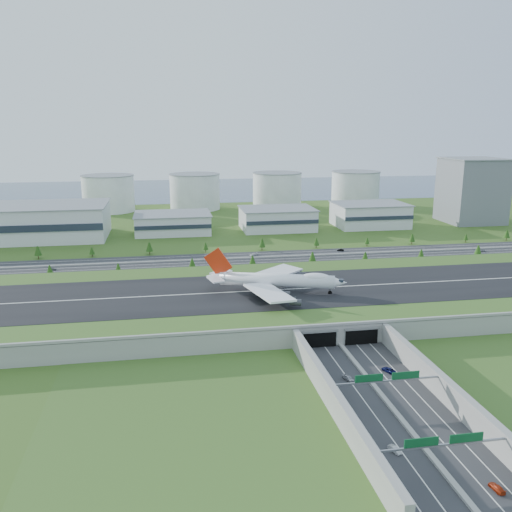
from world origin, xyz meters
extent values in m
plane|color=#315019|center=(0.00, 0.00, 0.00)|extent=(1200.00, 1200.00, 0.00)
cube|color=gray|center=(0.00, 0.00, 4.00)|extent=(520.00, 100.00, 8.00)
cube|color=#334F1B|center=(0.00, 0.00, 8.08)|extent=(520.00, 100.00, 0.16)
cube|color=black|center=(0.00, 0.00, 8.22)|extent=(520.00, 58.00, 0.12)
cube|color=silver|center=(0.00, 0.00, 8.30)|extent=(520.00, 0.90, 0.02)
cube|color=gray|center=(0.00, -49.40, 8.60)|extent=(520.00, 1.20, 1.20)
cube|color=#28282B|center=(0.00, -110.00, 0.06)|extent=(34.00, 120.00, 0.12)
cube|color=gray|center=(0.00, -110.00, 0.45)|extent=(1.60, 120.00, 0.90)
cube|color=gray|center=(-18.20, -100.00, 4.00)|extent=(2.40, 100.00, 8.00)
cube|color=gray|center=(18.20, -100.00, 4.00)|extent=(2.40, 100.00, 8.00)
cube|color=black|center=(-8.50, -50.20, 3.20)|extent=(13.00, 1.20, 6.00)
cube|color=black|center=(8.50, -50.20, 3.20)|extent=(13.00, 1.20, 6.00)
cylinder|color=gray|center=(-19.00, -95.00, 3.50)|extent=(0.70, 0.70, 7.00)
cylinder|color=gray|center=(19.00, -95.00, 3.50)|extent=(0.70, 0.70, 7.00)
cube|color=gray|center=(0.00, -95.00, 7.20)|extent=(38.00, 0.50, 0.50)
cube|color=#0C4C23|center=(-6.00, -95.10, 8.60)|extent=(9.00, 0.30, 2.40)
cube|color=#0C4C23|center=(6.00, -95.10, 8.60)|extent=(9.00, 0.30, 2.40)
cylinder|color=gray|center=(-19.00, -130.00, 3.50)|extent=(0.70, 0.70, 7.00)
cylinder|color=gray|center=(19.00, -130.00, 3.50)|extent=(0.70, 0.70, 7.00)
cube|color=gray|center=(0.00, -130.00, 7.20)|extent=(38.00, 0.50, 0.50)
cube|color=#0C4C23|center=(-6.00, -130.10, 8.60)|extent=(9.00, 0.30, 2.40)
cube|color=#0C4C23|center=(6.00, -130.10, 8.60)|extent=(9.00, 0.30, 2.40)
cube|color=#28282B|center=(0.00, 95.00, 0.06)|extent=(560.00, 36.00, 0.12)
cylinder|color=#3D2819|center=(-131.86, 73.00, 1.18)|extent=(0.50, 0.50, 2.35)
cone|color=#173E11|center=(-131.86, 73.00, 4.18)|extent=(3.66, 3.66, 4.71)
cylinder|color=#3D2819|center=(-93.93, 73.00, 1.07)|extent=(0.50, 0.50, 2.13)
cone|color=#173E11|center=(-93.93, 73.00, 3.79)|extent=(3.32, 3.32, 4.27)
cylinder|color=#3D2819|center=(-51.10, 73.00, 1.29)|extent=(0.50, 0.50, 2.58)
cone|color=#173E11|center=(-51.10, 73.00, 4.59)|extent=(4.02, 4.02, 5.16)
cylinder|color=#3D2819|center=(-14.77, 73.00, 1.31)|extent=(0.50, 0.50, 2.63)
cone|color=#173E11|center=(-14.77, 73.00, 4.68)|extent=(4.09, 4.09, 5.26)
cylinder|color=#3D2819|center=(22.63, 73.00, 1.46)|extent=(0.50, 0.50, 2.91)
cone|color=#173E11|center=(22.63, 73.00, 5.18)|extent=(4.53, 4.53, 5.83)
cylinder|color=#3D2819|center=(56.80, 73.00, 1.21)|extent=(0.50, 0.50, 2.42)
cone|color=#173E11|center=(56.80, 73.00, 4.30)|extent=(3.76, 3.76, 4.83)
cylinder|color=#3D2819|center=(94.27, 73.00, 1.25)|extent=(0.50, 0.50, 2.50)
cone|color=#173E11|center=(94.27, 73.00, 4.45)|extent=(3.89, 3.89, 5.00)
cylinder|color=#3D2819|center=(133.75, 73.00, 1.47)|extent=(0.50, 0.50, 2.93)
cone|color=#173E11|center=(133.75, 73.00, 5.21)|extent=(4.56, 4.56, 5.86)
cylinder|color=#3D2819|center=(-147.31, 117.00, 1.51)|extent=(0.50, 0.50, 3.02)
cone|color=#173E11|center=(-147.31, 117.00, 5.36)|extent=(4.69, 4.69, 6.03)
cylinder|color=#3D2819|center=(-113.87, 117.00, 1.14)|extent=(0.50, 0.50, 2.29)
cone|color=#173E11|center=(-113.87, 117.00, 4.06)|extent=(3.55, 3.55, 4.57)
cylinder|color=#3D2819|center=(-76.95, 117.00, 1.47)|extent=(0.50, 0.50, 2.95)
cone|color=#173E11|center=(-76.95, 117.00, 5.24)|extent=(4.59, 4.59, 5.90)
cylinder|color=#3D2819|center=(-39.70, 117.00, 1.19)|extent=(0.50, 0.50, 2.37)
cone|color=#173E11|center=(-39.70, 117.00, 4.22)|extent=(3.69, 3.69, 4.75)
cylinder|color=#3D2819|center=(-0.93, 117.00, 1.45)|extent=(0.50, 0.50, 2.89)
cone|color=#173E11|center=(-0.93, 117.00, 5.14)|extent=(4.50, 4.50, 5.79)
cylinder|color=#3D2819|center=(37.61, 117.00, 1.27)|extent=(0.50, 0.50, 2.54)
cone|color=#173E11|center=(37.61, 117.00, 4.51)|extent=(3.95, 3.95, 5.08)
cylinder|color=#3D2819|center=(74.94, 117.00, 1.08)|extent=(0.50, 0.50, 2.15)
cone|color=#173E11|center=(74.94, 117.00, 3.83)|extent=(3.35, 3.35, 4.30)
cylinder|color=#3D2819|center=(108.88, 117.00, 1.39)|extent=(0.50, 0.50, 2.79)
cone|color=#173E11|center=(108.88, 117.00, 4.96)|extent=(4.34, 4.34, 5.58)
cylinder|color=#3D2819|center=(150.97, 117.00, 1.09)|extent=(0.50, 0.50, 2.18)
cone|color=#173E11|center=(150.97, 117.00, 3.87)|extent=(3.39, 3.39, 4.36)
cylinder|color=#3D2819|center=(183.85, 117.00, 1.47)|extent=(0.50, 0.50, 2.94)
cone|color=#173E11|center=(183.85, 117.00, 5.23)|extent=(4.58, 4.58, 5.88)
cube|color=silver|center=(-170.00, 185.00, 12.50)|extent=(120.00, 60.00, 25.00)
cube|color=silver|center=(-60.00, 190.00, 7.50)|extent=(58.00, 42.00, 15.00)
cube|color=silver|center=(25.00, 190.00, 8.50)|extent=(58.00, 42.00, 17.00)
cube|color=silver|center=(105.00, 190.00, 9.50)|extent=(58.00, 42.00, 19.00)
cube|color=slate|center=(200.00, 195.00, 27.50)|extent=(46.00, 46.00, 55.00)
cylinder|color=silver|center=(-120.00, 310.00, 17.50)|extent=(50.00, 50.00, 35.00)
cylinder|color=silver|center=(-35.00, 310.00, 17.50)|extent=(50.00, 50.00, 35.00)
cylinder|color=silver|center=(50.00, 310.00, 17.50)|extent=(50.00, 50.00, 35.00)
cylinder|color=silver|center=(135.00, 310.00, 17.50)|extent=(50.00, 50.00, 35.00)
cube|color=#324661|center=(0.00, 480.00, 0.03)|extent=(1200.00, 260.00, 0.06)
cylinder|color=white|center=(-15.70, -2.69, 13.82)|extent=(52.90, 21.73, 6.11)
cone|color=white|center=(11.67, -11.20, 13.82)|extent=(9.11, 8.11, 6.11)
cone|color=white|center=(-43.06, 5.83, 14.20)|extent=(10.94, 8.68, 6.11)
ellipsoid|color=white|center=(1.67, -8.09, 16.02)|extent=(13.86, 8.42, 3.76)
cube|color=white|center=(-22.35, -17.63, 12.87)|extent=(19.32, 30.88, 1.51)
cube|color=white|center=(-12.70, 13.39, 12.87)|extent=(29.84, 28.13, 1.51)
cylinder|color=#38383D|center=(-14.75, -14.99, 10.76)|extent=(5.59, 4.21, 2.87)
cylinder|color=#38383D|center=(-12.56, -26.68, 10.76)|extent=(5.59, 4.21, 2.87)
cylinder|color=#38383D|center=(-7.94, 6.91, 10.76)|extent=(5.59, 4.21, 2.87)
cylinder|color=#38383D|center=(0.50, 15.29, 10.76)|extent=(5.59, 4.21, 2.87)
cube|color=white|center=(-44.00, -0.38, 14.97)|extent=(7.90, 11.51, 0.57)
cube|color=white|center=(-40.31, 11.47, 14.97)|extent=(11.61, 11.34, 0.57)
cube|color=red|center=(-42.15, 5.54, 21.46)|extent=(13.26, 4.87, 14.32)
cylinder|color=black|center=(7.87, -10.02, 8.81)|extent=(1.82, 0.67, 1.82)
cylinder|color=black|center=(-20.26, -4.47, 8.81)|extent=(1.82, 0.67, 1.82)
cylinder|color=black|center=(-18.44, 1.37, 8.81)|extent=(1.82, 0.67, 1.82)
cylinder|color=black|center=(-25.73, -2.77, 8.81)|extent=(1.82, 0.67, 1.82)
cylinder|color=black|center=(-23.91, 3.07, 8.81)|extent=(1.82, 0.67, 1.82)
imported|color=#A5A5A9|center=(-6.88, -79.26, 0.97)|extent=(3.49, 5.39, 1.71)
imported|color=silver|center=(-8.32, -120.70, 0.82)|extent=(2.83, 4.47, 1.39)
imported|color=#0D1242|center=(9.17, -75.43, 0.86)|extent=(4.44, 5.84, 1.47)
imported|color=#A02B0E|center=(9.12, -139.47, 0.81)|extent=(2.40, 4.91, 1.38)
imported|color=#5C5D61|center=(-132.83, 86.43, 0.79)|extent=(4.20, 2.67, 1.33)
imported|color=black|center=(51.40, 105.03, 0.90)|extent=(5.00, 3.11, 1.56)
imported|color=#A6A5A9|center=(145.82, 87.40, 0.80)|extent=(4.97, 2.48, 1.35)
imported|color=silver|center=(-9.31, 101.99, 0.94)|extent=(6.11, 4.11, 1.64)
camera|label=1|loc=(-65.98, -239.77, 84.81)|focal=38.00mm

